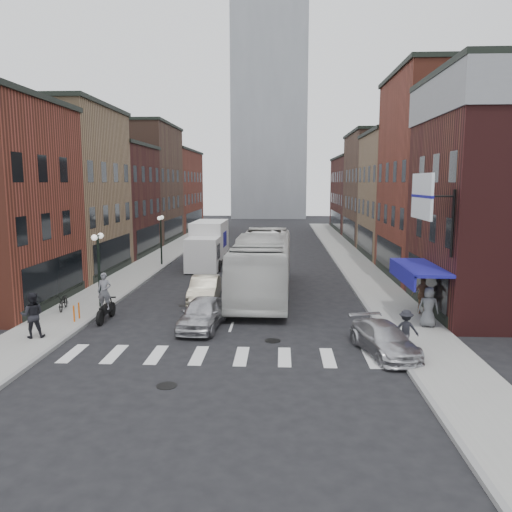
{
  "coord_description": "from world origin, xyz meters",
  "views": [
    {
      "loc": [
        2.31,
        -21.84,
        6.82
      ],
      "look_at": [
        0.99,
        4.75,
        2.86
      ],
      "focal_mm": 35.0,
      "sensor_mm": 36.0,
      "label": 1
    }
  ],
  "objects_px": {
    "motorcycle_rider": "(105,299)",
    "transit_bus": "(263,264)",
    "streetlamp_near": "(98,256)",
    "curb_car": "(384,339)",
    "ped_left_solo": "(32,315)",
    "streetlamp_far": "(161,231)",
    "sedan_left_near": "(202,313)",
    "ped_right_c": "(428,307)",
    "sedan_left_far": "(205,289)",
    "bike_rack": "(76,312)",
    "box_truck": "(208,245)",
    "parked_bicycle": "(64,302)",
    "billboard_sign": "(424,198)",
    "ped_right_b": "(423,295)",
    "ped_right_a": "(406,329)"
  },
  "relations": [
    {
      "from": "billboard_sign",
      "to": "sedan_left_near",
      "type": "bearing_deg",
      "value": 178.53
    },
    {
      "from": "motorcycle_rider",
      "to": "box_truck",
      "type": "bearing_deg",
      "value": 78.11
    },
    {
      "from": "billboard_sign",
      "to": "sedan_left_near",
      "type": "height_order",
      "value": "billboard_sign"
    },
    {
      "from": "streetlamp_near",
      "to": "parked_bicycle",
      "type": "relative_size",
      "value": 2.51
    },
    {
      "from": "parked_bicycle",
      "to": "ped_left_solo",
      "type": "relative_size",
      "value": 0.83
    },
    {
      "from": "curb_car",
      "to": "ped_left_solo",
      "type": "relative_size",
      "value": 2.11
    },
    {
      "from": "sedan_left_far",
      "to": "ped_left_solo",
      "type": "height_order",
      "value": "ped_left_solo"
    },
    {
      "from": "streetlamp_near",
      "to": "transit_bus",
      "type": "xyz_separation_m",
      "value": [
        8.65,
        3.95,
        -1.04
      ]
    },
    {
      "from": "transit_bus",
      "to": "ped_right_a",
      "type": "relative_size",
      "value": 8.53
    },
    {
      "from": "bike_rack",
      "to": "parked_bicycle",
      "type": "bearing_deg",
      "value": 127.68
    },
    {
      "from": "sedan_left_near",
      "to": "ped_right_c",
      "type": "bearing_deg",
      "value": 6.89
    },
    {
      "from": "box_truck",
      "to": "ped_right_b",
      "type": "distance_m",
      "value": 19.76
    },
    {
      "from": "box_truck",
      "to": "sedan_left_far",
      "type": "xyz_separation_m",
      "value": [
        1.57,
        -12.12,
        -1.05
      ]
    },
    {
      "from": "ped_right_a",
      "to": "ped_right_b",
      "type": "bearing_deg",
      "value": -99.25
    },
    {
      "from": "streetlamp_far",
      "to": "transit_bus",
      "type": "xyz_separation_m",
      "value": [
        8.65,
        -10.05,
        -1.04
      ]
    },
    {
      "from": "streetlamp_far",
      "to": "box_truck",
      "type": "xyz_separation_m",
      "value": [
        3.81,
        0.12,
        -1.14
      ]
    },
    {
      "from": "bike_rack",
      "to": "ped_right_a",
      "type": "relative_size",
      "value": 0.51
    },
    {
      "from": "transit_bus",
      "to": "sedan_left_far",
      "type": "xyz_separation_m",
      "value": [
        -3.27,
        -1.95,
        -1.15
      ]
    },
    {
      "from": "sedan_left_far",
      "to": "ped_right_a",
      "type": "relative_size",
      "value": 2.79
    },
    {
      "from": "box_truck",
      "to": "transit_bus",
      "type": "height_order",
      "value": "transit_bus"
    },
    {
      "from": "billboard_sign",
      "to": "ped_right_a",
      "type": "relative_size",
      "value": 2.35
    },
    {
      "from": "box_truck",
      "to": "transit_bus",
      "type": "relative_size",
      "value": 0.62
    },
    {
      "from": "transit_bus",
      "to": "sedan_left_far",
      "type": "bearing_deg",
      "value": -147.8
    },
    {
      "from": "streetlamp_far",
      "to": "motorcycle_rider",
      "type": "relative_size",
      "value": 1.69
    },
    {
      "from": "parked_bicycle",
      "to": "billboard_sign",
      "type": "bearing_deg",
      "value": -20.1
    },
    {
      "from": "billboard_sign",
      "to": "box_truck",
      "type": "xyz_separation_m",
      "value": [
        -12.18,
        17.62,
        -4.36
      ]
    },
    {
      "from": "bike_rack",
      "to": "ped_right_a",
      "type": "xyz_separation_m",
      "value": [
        15.0,
        -3.36,
        0.39
      ]
    },
    {
      "from": "streetlamp_near",
      "to": "ped_right_c",
      "type": "relative_size",
      "value": 2.17
    },
    {
      "from": "billboard_sign",
      "to": "parked_bicycle",
      "type": "xyz_separation_m",
      "value": [
        -17.68,
        2.74,
        -5.55
      ]
    },
    {
      "from": "ped_left_solo",
      "to": "streetlamp_far",
      "type": "bearing_deg",
      "value": -111.3
    },
    {
      "from": "bike_rack",
      "to": "parked_bicycle",
      "type": "relative_size",
      "value": 0.49
    },
    {
      "from": "transit_bus",
      "to": "curb_car",
      "type": "relative_size",
      "value": 3.21
    },
    {
      "from": "billboard_sign",
      "to": "streetlamp_near",
      "type": "distance_m",
      "value": 16.68
    },
    {
      "from": "ped_right_c",
      "to": "ped_right_a",
      "type": "bearing_deg",
      "value": 72.25
    },
    {
      "from": "box_truck",
      "to": "motorcycle_rider",
      "type": "height_order",
      "value": "box_truck"
    },
    {
      "from": "box_truck",
      "to": "curb_car",
      "type": "distance_m",
      "value": 22.91
    },
    {
      "from": "motorcycle_rider",
      "to": "transit_bus",
      "type": "bearing_deg",
      "value": 37.11
    },
    {
      "from": "motorcycle_rider",
      "to": "ped_left_solo",
      "type": "relative_size",
      "value": 1.23
    },
    {
      "from": "ped_right_a",
      "to": "ped_left_solo",
      "type": "bearing_deg",
      "value": 10.47
    },
    {
      "from": "motorcycle_rider",
      "to": "sedan_left_near",
      "type": "xyz_separation_m",
      "value": [
        4.97,
        -0.95,
        -0.41
      ]
    },
    {
      "from": "curb_car",
      "to": "parked_bicycle",
      "type": "relative_size",
      "value": 2.55
    },
    {
      "from": "ped_left_solo",
      "to": "ped_right_c",
      "type": "height_order",
      "value": "ped_left_solo"
    },
    {
      "from": "box_truck",
      "to": "parked_bicycle",
      "type": "bearing_deg",
      "value": -109.61
    },
    {
      "from": "curb_car",
      "to": "ped_left_solo",
      "type": "bearing_deg",
      "value": 162.64
    },
    {
      "from": "box_truck",
      "to": "parked_bicycle",
      "type": "height_order",
      "value": "box_truck"
    },
    {
      "from": "streetlamp_far",
      "to": "sedan_left_far",
      "type": "relative_size",
      "value": 0.94
    },
    {
      "from": "streetlamp_far",
      "to": "sedan_left_near",
      "type": "height_order",
      "value": "streetlamp_far"
    },
    {
      "from": "sedan_left_far",
      "to": "curb_car",
      "type": "relative_size",
      "value": 1.05
    },
    {
      "from": "bike_rack",
      "to": "ped_right_c",
      "type": "distance_m",
      "value": 16.79
    },
    {
      "from": "bike_rack",
      "to": "transit_bus",
      "type": "height_order",
      "value": "transit_bus"
    }
  ]
}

